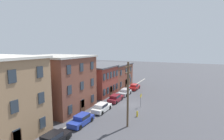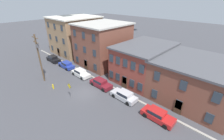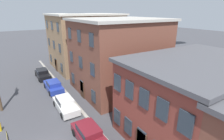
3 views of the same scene
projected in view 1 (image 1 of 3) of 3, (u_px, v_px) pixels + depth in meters
The scene contains 14 objects.
ground_plane at pixel (130, 104), 34.10m from camera, with size 200.00×200.00×0.00m, color #424247.
kerb_strip at pixel (109, 101), 36.02m from camera, with size 56.00×0.36×0.16m, color #9E998E.
apartment_midblock at pixel (58, 82), 31.75m from camera, with size 10.25×11.20×9.64m.
apartment_far at pixel (89, 79), 42.18m from camera, with size 8.64×12.14×6.82m.
apartment_annex at pixel (108, 74), 50.66m from camera, with size 11.68×11.41×6.45m.
car_black at pixel (53, 139), 19.90m from camera, with size 4.40×1.92×1.43m.
car_blue at pixel (82, 119), 25.30m from camera, with size 4.40×1.92×1.43m.
car_white at pixel (102, 107), 30.37m from camera, with size 4.40×1.92×1.43m.
car_maroon at pixel (115, 98), 35.84m from camera, with size 4.40×1.92×1.43m.
car_silver at pixel (125, 92), 40.80m from camera, with size 4.40×1.92×1.43m.
car_red at pixel (134, 87), 46.05m from camera, with size 4.40×1.92×1.43m.
caution_sign at pixel (141, 98), 32.32m from camera, with size 1.05×0.08×2.72m.
utility_pole at pixel (128, 91), 24.02m from camera, with size 2.40×0.44×9.16m.
fire_hydrant at pixel (137, 114), 28.10m from camera, with size 0.24×0.34×0.96m.
Camera 1 is at (-31.20, -11.07, 11.15)m, focal length 28.00 mm.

